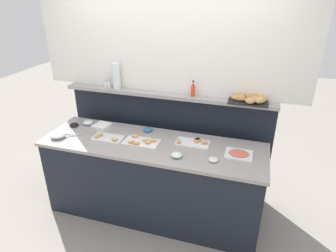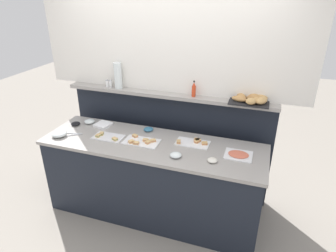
# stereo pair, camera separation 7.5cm
# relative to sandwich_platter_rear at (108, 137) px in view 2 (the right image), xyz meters

# --- Properties ---
(ground_plane) EXTENTS (12.00, 12.00, 0.00)m
(ground_plane) POSITION_rel_sandwich_platter_rear_xyz_m (0.50, 0.64, -0.91)
(ground_plane) COLOR gray
(buffet_counter) EXTENTS (2.34, 0.72, 0.90)m
(buffet_counter) POSITION_rel_sandwich_platter_rear_xyz_m (0.50, 0.04, -0.46)
(buffet_counter) COLOR black
(buffet_counter) RESTS_ON ground_plane
(back_ledge_unit) EXTENTS (2.43, 0.22, 1.29)m
(back_ledge_unit) POSITION_rel_sandwich_platter_rear_xyz_m (0.50, 0.58, -0.23)
(back_ledge_unit) COLOR black
(back_ledge_unit) RESTS_ON ground_plane
(upper_wall_panel) EXTENTS (3.03, 0.08, 1.31)m
(upper_wall_panel) POSITION_rel_sandwich_platter_rear_xyz_m (0.50, 0.60, 1.04)
(upper_wall_panel) COLOR white
(upper_wall_panel) RESTS_ON back_ledge_unit
(sandwich_platter_rear) EXTENTS (0.33, 0.19, 0.04)m
(sandwich_platter_rear) POSITION_rel_sandwich_platter_rear_xyz_m (0.00, 0.00, 0.00)
(sandwich_platter_rear) COLOR silver
(sandwich_platter_rear) RESTS_ON buffet_counter
(sandwich_platter_front) EXTENTS (0.35, 0.19, 0.04)m
(sandwich_platter_front) POSITION_rel_sandwich_platter_rear_xyz_m (0.91, 0.17, 0.00)
(sandwich_platter_front) COLOR white
(sandwich_platter_front) RESTS_ON buffet_counter
(sandwich_platter_side) EXTENTS (0.37, 0.21, 0.04)m
(sandwich_platter_side) POSITION_rel_sandwich_platter_rear_xyz_m (0.39, 0.02, 0.00)
(sandwich_platter_side) COLOR white
(sandwich_platter_side) RESTS_ON buffet_counter
(cold_cuts_platter) EXTENTS (0.26, 0.22, 0.02)m
(cold_cuts_platter) POSITION_rel_sandwich_platter_rear_xyz_m (1.38, 0.07, 0.00)
(cold_cuts_platter) COLOR white
(cold_cuts_platter) RESTS_ON buffet_counter
(glass_bowl_large) EXTENTS (0.16, 0.16, 0.07)m
(glass_bowl_large) POSITION_rel_sandwich_platter_rear_xyz_m (-0.51, -0.14, 0.02)
(glass_bowl_large) COLOR silver
(glass_bowl_large) RESTS_ON buffet_counter
(glass_bowl_medium) EXTENTS (0.12, 0.12, 0.05)m
(glass_bowl_medium) POSITION_rel_sandwich_platter_rear_xyz_m (-0.38, 0.26, 0.01)
(glass_bowl_medium) COLOR silver
(glass_bowl_medium) RESTS_ON buffet_counter
(glass_bowl_small) EXTENTS (0.11, 0.11, 0.04)m
(glass_bowl_small) POSITION_rel_sandwich_platter_rear_xyz_m (0.82, -0.15, 0.01)
(glass_bowl_small) COLOR silver
(glass_bowl_small) RESTS_ON buffet_counter
(condiment_bowl_dark) EXTENTS (0.11, 0.11, 0.04)m
(condiment_bowl_dark) POSITION_rel_sandwich_platter_rear_xyz_m (0.35, 0.30, 0.01)
(condiment_bowl_dark) COLOR teal
(condiment_bowl_dark) RESTS_ON buffet_counter
(condiment_bowl_cream) EXTENTS (0.10, 0.10, 0.04)m
(condiment_bowl_cream) POSITION_rel_sandwich_platter_rear_xyz_m (-0.51, 0.16, 0.01)
(condiment_bowl_cream) COLOR black
(condiment_bowl_cream) RESTS_ON buffet_counter
(condiment_bowl_teal) EXTENTS (0.09, 0.09, 0.03)m
(condiment_bowl_teal) POSITION_rel_sandwich_platter_rear_xyz_m (1.16, -0.12, 0.01)
(condiment_bowl_teal) COLOR silver
(condiment_bowl_teal) RESTS_ON buffet_counter
(serving_tongs) EXTENTS (0.18, 0.12, 0.01)m
(serving_tongs) POSITION_rel_sandwich_platter_rear_xyz_m (-0.38, -0.06, -0.00)
(serving_tongs) COLOR #B7BABF
(serving_tongs) RESTS_ON buffet_counter
(napkin_stack) EXTENTS (0.20, 0.20, 0.03)m
(napkin_stack) POSITION_rel_sandwich_platter_rear_xyz_m (-0.20, 0.24, 0.01)
(napkin_stack) COLOR white
(napkin_stack) RESTS_ON buffet_counter
(hot_sauce_bottle) EXTENTS (0.04, 0.04, 0.18)m
(hot_sauce_bottle) POSITION_rel_sandwich_platter_rear_xyz_m (0.81, 0.50, 0.46)
(hot_sauce_bottle) COLOR red
(hot_sauce_bottle) RESTS_ON back_ledge_unit
(salt_shaker) EXTENTS (0.03, 0.03, 0.09)m
(salt_shaker) POSITION_rel_sandwich_platter_rear_xyz_m (-0.24, 0.50, 0.43)
(salt_shaker) COLOR white
(salt_shaker) RESTS_ON back_ledge_unit
(pepper_shaker) EXTENTS (0.03, 0.03, 0.09)m
(pepper_shaker) POSITION_rel_sandwich_platter_rear_xyz_m (-0.20, 0.50, 0.43)
(pepper_shaker) COLOR white
(pepper_shaker) RESTS_ON back_ledge_unit
(bread_basket) EXTENTS (0.40, 0.28, 0.08)m
(bread_basket) POSITION_rel_sandwich_platter_rear_xyz_m (1.43, 0.51, 0.42)
(bread_basket) COLOR black
(bread_basket) RESTS_ON back_ledge_unit
(water_carafe) EXTENTS (0.09, 0.09, 0.30)m
(water_carafe) POSITION_rel_sandwich_platter_rear_xyz_m (-0.09, 0.50, 0.53)
(water_carafe) COLOR silver
(water_carafe) RESTS_ON back_ledge_unit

